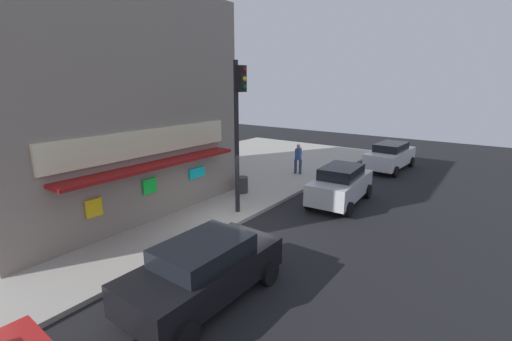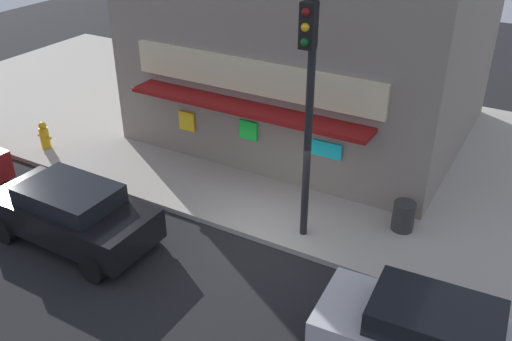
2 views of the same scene
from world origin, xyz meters
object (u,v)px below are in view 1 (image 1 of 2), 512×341
Objects in this scene: traffic_light at (238,119)px; trash_can at (242,185)px; parked_car_silver at (341,184)px; parked_car_white at (390,156)px; parked_car_black at (204,269)px; pedestrian at (298,157)px.

traffic_light is 7.74× the size of trash_can.
traffic_light reaches higher than trash_can.
parked_car_white is (7.67, -0.07, -0.01)m from parked_car_silver.
parked_car_silver is at bearing 179.51° from parked_car_white.
trash_can is 0.17× the size of parked_car_white.
parked_car_silver reaches higher than parked_car_white.
parked_car_black is at bearing 179.98° from parked_car_white.
parked_car_black is 0.92× the size of parked_car_white.
traffic_light is 5.58m from parked_car_silver.
traffic_light is at bearing 166.31° from parked_car_white.
parked_car_silver is at bearing -35.66° from traffic_light.
traffic_light is 1.28× the size of parked_car_white.
trash_can is 0.18× the size of parked_car_silver.
parked_car_silver is at bearing -127.62° from pedestrian.
trash_can is at bearing 31.70° from parked_car_black.
trash_can is 0.18× the size of parked_car_black.
parked_car_white is (9.39, -4.30, 0.34)m from trash_can.
trash_can is 10.33m from parked_car_white.
pedestrian is 12.22m from parked_car_black.
parked_car_silver is 8.67m from parked_car_black.
trash_can is at bearing 174.64° from pedestrian.
parked_car_white reaches higher than parked_car_black.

